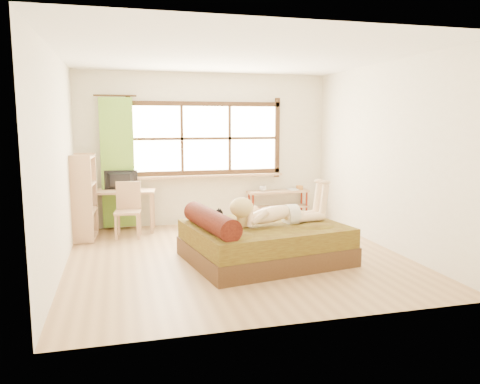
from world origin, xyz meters
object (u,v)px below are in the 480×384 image
object	(u,v)px
chair	(128,206)
pipe_shelf	(279,199)
bed	(261,241)
kitten	(210,217)
woman	(277,202)
bookshelf	(84,197)
desk	(121,196)

from	to	relation	value
chair	pipe_shelf	bearing A→B (deg)	18.01
bed	chair	distance (m)	2.51
chair	pipe_shelf	xyz separation A→B (m)	(2.74, 0.49, -0.07)
bed	kitten	bearing A→B (deg)	161.02
woman	bookshelf	world-z (taller)	bookshelf
bed	woman	xyz separation A→B (m)	(0.20, -0.04, 0.52)
woman	pipe_shelf	distance (m)	2.55
woman	chair	distance (m)	2.68
kitten	chair	world-z (taller)	chair
bed	desk	size ratio (longest dim) A/B	1.86
bed	bookshelf	size ratio (longest dim) A/B	1.65
bed	woman	bearing A→B (deg)	-21.67
bed	bookshelf	bearing A→B (deg)	133.41
woman	desk	xyz separation A→B (m)	(-2.00, 2.25, -0.18)
woman	bookshelf	size ratio (longest dim) A/B	1.03
bed	chair	world-z (taller)	chair
pipe_shelf	bookshelf	world-z (taller)	bookshelf
chair	bookshelf	size ratio (longest dim) A/B	0.66
pipe_shelf	bookshelf	distance (m)	3.47
kitten	desk	bearing A→B (deg)	108.40
kitten	pipe_shelf	world-z (taller)	kitten
bed	bookshelf	world-z (taller)	bookshelf
pipe_shelf	bed	bearing A→B (deg)	-116.91
woman	pipe_shelf	world-z (taller)	woman
kitten	desk	distance (m)	2.38
bed	chair	size ratio (longest dim) A/B	2.50
woman	desk	distance (m)	3.01
chair	woman	bearing A→B (deg)	-37.05
bed	woman	size ratio (longest dim) A/B	1.60
desk	chair	world-z (taller)	chair
woman	pipe_shelf	bearing A→B (deg)	60.31
kitten	pipe_shelf	distance (m)	2.82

